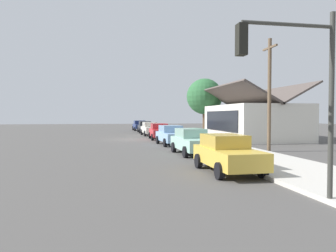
{
  "coord_description": "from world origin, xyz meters",
  "views": [
    {
      "loc": [
        32.3,
        -2.35,
        2.43
      ],
      "look_at": [
        0.65,
        3.59,
        1.35
      ],
      "focal_mm": 34.33,
      "sensor_mm": 36.0,
      "label": 1
    }
  ],
  "objects_px": {
    "car_mustard": "(227,153)",
    "utility_pole_wooden": "(269,93)",
    "traffic_light_main": "(296,75)",
    "car_navy": "(140,125)",
    "car_charcoal": "(145,127)",
    "car_ivory": "(150,129)",
    "car_skyblue": "(171,135)",
    "shade_tree": "(204,97)",
    "fire_hydrant_red": "(213,146)",
    "car_cherry": "(159,131)",
    "car_seafoam": "(192,141)"
  },
  "relations": [
    {
      "from": "car_ivory",
      "to": "shade_tree",
      "type": "distance_m",
      "value": 7.59
    },
    {
      "from": "traffic_light_main",
      "to": "utility_pole_wooden",
      "type": "height_order",
      "value": "utility_pole_wooden"
    },
    {
      "from": "car_charcoal",
      "to": "traffic_light_main",
      "type": "xyz_separation_m",
      "value": [
        37.0,
        -0.23,
        2.68
      ]
    },
    {
      "from": "car_skyblue",
      "to": "shade_tree",
      "type": "relative_size",
      "value": 0.69
    },
    {
      "from": "car_cherry",
      "to": "utility_pole_wooden",
      "type": "distance_m",
      "value": 13.82
    },
    {
      "from": "car_navy",
      "to": "car_charcoal",
      "type": "relative_size",
      "value": 0.94
    },
    {
      "from": "car_charcoal",
      "to": "car_cherry",
      "type": "xyz_separation_m",
      "value": [
        12.69,
        0.01,
        -0.0
      ]
    },
    {
      "from": "car_navy",
      "to": "car_charcoal",
      "type": "xyz_separation_m",
      "value": [
        6.35,
        0.13,
        -0.0
      ]
    },
    {
      "from": "shade_tree",
      "to": "traffic_light_main",
      "type": "distance_m",
      "value": 30.09
    },
    {
      "from": "car_navy",
      "to": "car_ivory",
      "type": "xyz_separation_m",
      "value": [
        12.62,
        0.03,
        -0.0
      ]
    },
    {
      "from": "fire_hydrant_red",
      "to": "car_navy",
      "type": "bearing_deg",
      "value": -177.19
    },
    {
      "from": "car_charcoal",
      "to": "car_mustard",
      "type": "height_order",
      "value": "same"
    },
    {
      "from": "car_charcoal",
      "to": "car_cherry",
      "type": "relative_size",
      "value": 1.06
    },
    {
      "from": "shade_tree",
      "to": "traffic_light_main",
      "type": "height_order",
      "value": "shade_tree"
    },
    {
      "from": "car_navy",
      "to": "car_cherry",
      "type": "xyz_separation_m",
      "value": [
        19.04,
        0.14,
        -0.0
      ]
    },
    {
      "from": "car_ivory",
      "to": "car_mustard",
      "type": "relative_size",
      "value": 1.12
    },
    {
      "from": "car_skyblue",
      "to": "fire_hydrant_red",
      "type": "distance_m",
      "value": 6.54
    },
    {
      "from": "car_mustard",
      "to": "traffic_light_main",
      "type": "bearing_deg",
      "value": -1.9
    },
    {
      "from": "traffic_light_main",
      "to": "utility_pole_wooden",
      "type": "relative_size",
      "value": 0.69
    },
    {
      "from": "car_cherry",
      "to": "fire_hydrant_red",
      "type": "xyz_separation_m",
      "value": [
        12.68,
        1.41,
        -0.32
      ]
    },
    {
      "from": "car_cherry",
      "to": "car_ivory",
      "type": "bearing_deg",
      "value": -176.97
    },
    {
      "from": "car_skyblue",
      "to": "traffic_light_main",
      "type": "relative_size",
      "value": 0.91
    },
    {
      "from": "car_ivory",
      "to": "traffic_light_main",
      "type": "relative_size",
      "value": 0.94
    },
    {
      "from": "car_charcoal",
      "to": "shade_tree",
      "type": "bearing_deg",
      "value": 40.2
    },
    {
      "from": "car_navy",
      "to": "fire_hydrant_red",
      "type": "distance_m",
      "value": 31.76
    },
    {
      "from": "car_seafoam",
      "to": "utility_pole_wooden",
      "type": "bearing_deg",
      "value": 92.3
    },
    {
      "from": "car_seafoam",
      "to": "fire_hydrant_red",
      "type": "height_order",
      "value": "car_seafoam"
    },
    {
      "from": "car_cherry",
      "to": "shade_tree",
      "type": "distance_m",
      "value": 8.92
    },
    {
      "from": "car_navy",
      "to": "car_mustard",
      "type": "xyz_separation_m",
      "value": [
        38.17,
        -0.01,
        -0.0
      ]
    },
    {
      "from": "car_mustard",
      "to": "utility_pole_wooden",
      "type": "xyz_separation_m",
      "value": [
        -6.81,
        5.57,
        3.11
      ]
    },
    {
      "from": "shade_tree",
      "to": "car_seafoam",
      "type": "bearing_deg",
      "value": -19.41
    },
    {
      "from": "shade_tree",
      "to": "car_cherry",
      "type": "bearing_deg",
      "value": -51.29
    },
    {
      "from": "car_navy",
      "to": "car_mustard",
      "type": "relative_size",
      "value": 1.04
    },
    {
      "from": "car_mustard",
      "to": "fire_hydrant_red",
      "type": "distance_m",
      "value": 6.65
    },
    {
      "from": "car_navy",
      "to": "utility_pole_wooden",
      "type": "xyz_separation_m",
      "value": [
        31.37,
        5.56,
        3.11
      ]
    },
    {
      "from": "car_ivory",
      "to": "utility_pole_wooden",
      "type": "relative_size",
      "value": 0.65
    },
    {
      "from": "car_charcoal",
      "to": "shade_tree",
      "type": "xyz_separation_m",
      "value": [
        7.65,
        6.29,
        3.85
      ]
    },
    {
      "from": "car_charcoal",
      "to": "shade_tree",
      "type": "distance_m",
      "value": 10.63
    },
    {
      "from": "shade_tree",
      "to": "traffic_light_main",
      "type": "relative_size",
      "value": 1.31
    },
    {
      "from": "car_seafoam",
      "to": "fire_hydrant_red",
      "type": "xyz_separation_m",
      "value": [
        -0.08,
        1.41,
        -0.32
      ]
    },
    {
      "from": "traffic_light_main",
      "to": "fire_hydrant_red",
      "type": "relative_size",
      "value": 7.32
    },
    {
      "from": "car_navy",
      "to": "fire_hydrant_red",
      "type": "relative_size",
      "value": 6.41
    },
    {
      "from": "shade_tree",
      "to": "car_ivory",
      "type": "bearing_deg",
      "value": -102.23
    },
    {
      "from": "shade_tree",
      "to": "fire_hydrant_red",
      "type": "relative_size",
      "value": 9.63
    },
    {
      "from": "car_skyblue",
      "to": "car_navy",
      "type": "bearing_deg",
      "value": 177.69
    },
    {
      "from": "car_ivory",
      "to": "shade_tree",
      "type": "bearing_deg",
      "value": 76.25
    },
    {
      "from": "traffic_light_main",
      "to": "fire_hydrant_red",
      "type": "distance_m",
      "value": 12.13
    },
    {
      "from": "car_seafoam",
      "to": "fire_hydrant_red",
      "type": "relative_size",
      "value": 6.43
    },
    {
      "from": "car_ivory",
      "to": "utility_pole_wooden",
      "type": "xyz_separation_m",
      "value": [
        18.74,
        5.53,
        3.11
      ]
    },
    {
      "from": "car_mustard",
      "to": "traffic_light_main",
      "type": "xyz_separation_m",
      "value": [
        5.18,
        -0.09,
        2.68
      ]
    }
  ]
}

